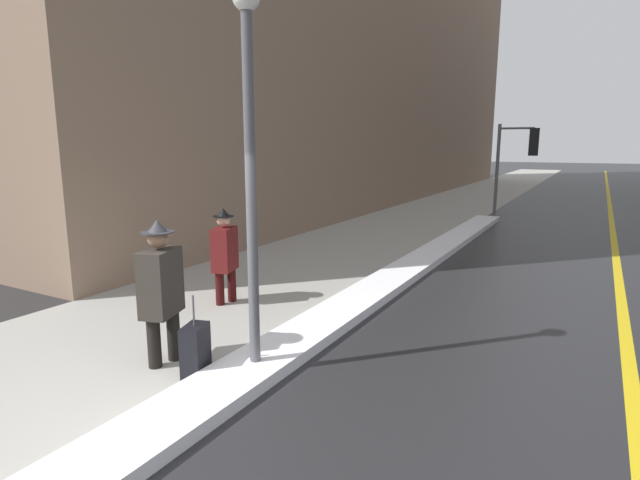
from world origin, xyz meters
TOP-DOWN VIEW (x-y plane):
  - ground_plane at (0.00, 0.00)m, footprint 160.00×160.00m
  - sidewalk_slab at (-2.00, 15.00)m, footprint 4.00×80.00m
  - road_centre_stripe at (4.00, 15.00)m, footprint 0.16×80.00m
  - snow_bank_curb at (0.23, 6.75)m, footprint 0.75×16.43m
  - lamp_post at (0.23, 1.34)m, footprint 0.28×0.28m
  - traffic_light_near at (1.11, 15.12)m, footprint 1.31×0.34m
  - pedestrian_nearside at (-0.84, 1.00)m, footprint 0.46×0.60m
  - pedestrian_in_fedora at (-1.70, 3.17)m, footprint 0.42×0.55m
  - rolling_suitcase at (-0.30, 0.94)m, footprint 0.32×0.41m

SIDE VIEW (x-z plane):
  - ground_plane at x=0.00m, z-range 0.00..0.00m
  - road_centre_stripe at x=4.00m, z-range 0.00..0.00m
  - sidewalk_slab at x=-2.00m, z-range 0.00..0.01m
  - snow_bank_curb at x=0.23m, z-range 0.00..0.15m
  - rolling_suitcase at x=-0.30m, z-range -0.17..0.78m
  - pedestrian_in_fedora at x=-1.70m, z-range 0.07..1.66m
  - pedestrian_nearside at x=-0.84m, z-range 0.08..1.82m
  - traffic_light_near at x=1.11m, z-range 0.72..3.99m
  - lamp_post at x=0.23m, z-range 0.46..4.63m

